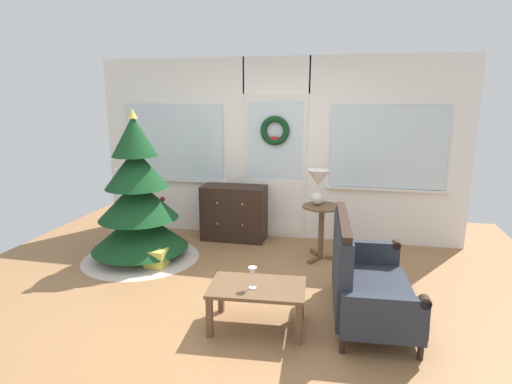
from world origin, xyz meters
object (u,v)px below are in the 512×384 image
Objects in this scene: side_table at (321,221)px; table_lamp at (318,182)px; wine_glass at (252,273)px; gift_box at (156,259)px; christmas_tree at (138,208)px; settee_sofa at (362,279)px; coffee_table at (257,292)px; dresser_cabinet at (234,213)px.

side_table is 1.58× the size of table_lamp.
gift_box is (-1.42, 1.07, -0.42)m from wine_glass.
gift_box is at bearing -38.78° from christmas_tree.
christmas_tree is 2.71× the size of side_table.
settee_sofa is 1.05m from wine_glass.
settee_sofa reaches higher than side_table.
coffee_table is at bearing -156.80° from settee_sofa.
wine_glass is (-0.94, -0.44, 0.16)m from settee_sofa.
dresser_cabinet is at bearing 63.41° from gift_box.
dresser_cabinet is at bearing 44.99° from christmas_tree.
side_table is (-0.47, 1.37, 0.12)m from settee_sofa.
dresser_cabinet is 4.62× the size of wine_glass.
table_lamp reaches higher than side_table.
christmas_tree is at bearing -168.23° from side_table.
christmas_tree is 1.34× the size of settee_sofa.
side_table reaches higher than coffee_table.
side_table is 0.49m from table_lamp.
christmas_tree is 1.39m from dresser_cabinet.
settee_sofa is 1.45m from side_table.
table_lamp is 1.95m from coffee_table.
settee_sofa is at bearing -71.14° from side_table.
settee_sofa reaches higher than dresser_cabinet.
coffee_table is at bearing -35.67° from christmas_tree.
dresser_cabinet is 1.30× the size of side_table.
settee_sofa is 1.59× the size of coffee_table.
christmas_tree reaches higher than wine_glass.
side_table is (2.24, 0.47, -0.17)m from christmas_tree.
christmas_tree is at bearing 161.54° from settee_sofa.
christmas_tree is 2.87m from settee_sofa.
wine_glass is at bearing -154.69° from settee_sofa.
gift_box is (-0.62, -1.24, -0.27)m from dresser_cabinet.
dresser_cabinet reaches higher than wine_glass.
settee_sofa is at bearing -69.47° from table_lamp.
table_lamp is (2.18, 0.51, 0.32)m from christmas_tree.
table_lamp is at bearing 110.53° from settee_sofa.
wine_glass is at bearing -104.52° from side_table.
coffee_table is (0.83, -2.26, -0.05)m from dresser_cabinet.
table_lamp is 1.85× the size of gift_box.
settee_sofa is 1.62m from table_lamp.
dresser_cabinet reaches higher than gift_box.
settee_sofa is 2.01× the size of side_table.
side_table is 1.87m from wine_glass.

